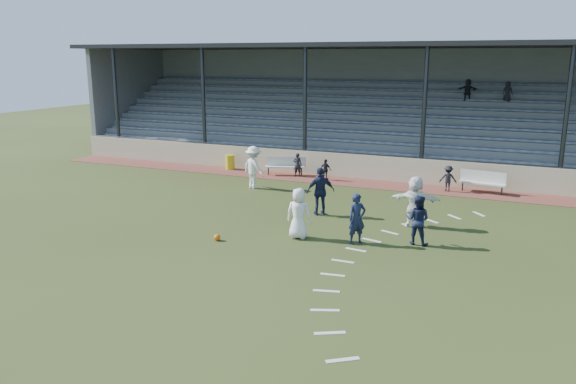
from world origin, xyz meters
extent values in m
plane|color=#2C3816|center=(0.00, 0.00, 0.00)|extent=(90.00, 90.00, 0.00)
cube|color=brown|center=(0.00, 10.50, 0.01)|extent=(34.00, 2.00, 0.02)
cube|color=beige|center=(0.00, 11.55, 0.60)|extent=(34.00, 0.18, 1.20)
cube|color=beige|center=(-3.69, 10.68, 0.45)|extent=(2.02, 1.05, 0.06)
cube|color=beige|center=(-3.69, 10.90, 0.70)|extent=(1.91, 0.72, 0.54)
cylinder|color=#292B30|center=(-4.49, 10.40, 0.22)|extent=(0.06, 0.06, 0.40)
cylinder|color=#292B30|center=(-2.89, 10.97, 0.22)|extent=(0.06, 0.06, 0.40)
cube|color=beige|center=(5.90, 10.63, 0.45)|extent=(2.04, 0.67, 0.06)
cube|color=beige|center=(5.90, 10.85, 0.70)|extent=(1.99, 0.34, 0.54)
cylinder|color=#292B30|center=(5.06, 10.75, 0.22)|extent=(0.06, 0.06, 0.40)
cylinder|color=#292B30|center=(6.75, 10.52, 0.22)|extent=(0.06, 0.06, 0.40)
cylinder|color=gold|center=(-7.05, 10.98, 0.41)|extent=(0.49, 0.49, 0.78)
sphere|color=#D95F0C|center=(-1.57, 0.21, 0.11)|extent=(0.22, 0.22, 0.22)
imported|color=white|center=(0.80, 1.53, 0.86)|extent=(0.89, 0.63, 1.72)
imported|color=#141B37|center=(2.74, 1.79, 0.83)|extent=(0.71, 0.71, 1.66)
imported|color=#141B37|center=(4.56, 2.48, 0.81)|extent=(0.85, 0.69, 1.62)
imported|color=white|center=(-3.89, 7.55, 0.98)|extent=(1.44, 1.16, 1.95)
imported|color=#141B37|center=(0.49, 4.51, 0.92)|extent=(1.16, 0.96, 1.85)
imported|color=white|center=(4.10, 4.40, 0.93)|extent=(1.77, 0.71, 1.86)
imported|color=black|center=(-2.99, 10.66, 0.62)|extent=(0.47, 0.34, 1.20)
imported|color=black|center=(-1.41, 10.45, 0.53)|extent=(0.64, 0.38, 1.03)
imported|color=black|center=(4.45, 10.39, 0.60)|extent=(0.81, 0.53, 1.17)
cube|color=gray|center=(0.00, 12.10, 0.60)|extent=(34.00, 0.80, 1.20)
cube|color=gray|center=(0.00, 12.20, 1.25)|extent=(33.00, 0.28, 0.10)
cube|color=gray|center=(0.00, 12.90, 0.80)|extent=(34.00, 0.80, 1.60)
cube|color=gray|center=(0.00, 13.00, 1.65)|extent=(33.00, 0.28, 0.10)
cube|color=gray|center=(0.00, 13.70, 1.00)|extent=(34.00, 0.80, 2.00)
cube|color=gray|center=(0.00, 13.80, 2.05)|extent=(33.00, 0.28, 0.10)
cube|color=gray|center=(0.00, 14.50, 1.20)|extent=(34.00, 0.80, 2.40)
cube|color=gray|center=(0.00, 14.60, 2.45)|extent=(33.00, 0.28, 0.10)
cube|color=gray|center=(0.00, 15.30, 1.40)|extent=(34.00, 0.80, 2.80)
cube|color=gray|center=(0.00, 15.40, 2.85)|extent=(33.00, 0.28, 0.10)
cube|color=gray|center=(0.00, 16.10, 1.60)|extent=(34.00, 0.80, 3.20)
cube|color=gray|center=(0.00, 16.20, 3.25)|extent=(33.00, 0.28, 0.10)
cube|color=gray|center=(0.00, 16.90, 1.80)|extent=(34.00, 0.80, 3.60)
cube|color=gray|center=(0.00, 17.00, 3.65)|extent=(33.00, 0.28, 0.10)
cube|color=gray|center=(0.00, 17.70, 2.00)|extent=(34.00, 0.80, 4.00)
cube|color=gray|center=(0.00, 17.80, 4.05)|extent=(33.00, 0.28, 0.10)
cube|color=gray|center=(0.00, 18.50, 2.20)|extent=(34.00, 0.80, 4.40)
cube|color=gray|center=(0.00, 18.60, 4.45)|extent=(33.00, 0.28, 0.10)
cube|color=gray|center=(0.00, 19.10, 3.20)|extent=(34.00, 0.40, 6.40)
cube|color=gray|center=(-16.85, 15.50, 3.20)|extent=(0.30, 7.80, 6.40)
cube|color=black|center=(0.00, 15.20, 6.50)|extent=(34.60, 9.00, 0.22)
cylinder|color=#292B30|center=(-15.00, 11.65, 3.25)|extent=(0.20, 0.20, 6.50)
cylinder|color=#292B30|center=(-9.00, 11.65, 3.25)|extent=(0.20, 0.20, 6.50)
cylinder|color=#292B30|center=(-3.00, 11.65, 3.25)|extent=(0.20, 0.20, 6.50)
cylinder|color=#292B30|center=(3.00, 11.65, 3.25)|extent=(0.20, 0.20, 6.50)
cylinder|color=#292B30|center=(9.00, 11.65, 3.25)|extent=(0.20, 0.20, 6.50)
cylinder|color=#292B30|center=(0.00, 11.55, 1.25)|extent=(34.00, 0.05, 0.05)
imported|color=black|center=(6.38, 16.94, 4.14)|extent=(0.60, 0.48, 1.08)
imported|color=black|center=(4.35, 16.94, 4.18)|extent=(1.13, 0.57, 1.17)
cube|color=silver|center=(6.12, 7.01, 0.01)|extent=(0.54, 0.61, 0.01)
cube|color=silver|center=(5.29, 6.22, 0.01)|extent=(0.59, 0.56, 0.01)
cube|color=silver|center=(4.57, 5.34, 0.01)|extent=(0.64, 0.51, 0.01)
cube|color=silver|center=(3.96, 4.38, 0.01)|extent=(0.67, 0.44, 0.01)
cube|color=silver|center=(3.48, 3.34, 0.01)|extent=(0.70, 0.37, 0.01)
cube|color=silver|center=(3.13, 2.26, 0.01)|extent=(0.71, 0.29, 0.01)
cube|color=silver|center=(2.92, 1.14, 0.01)|extent=(0.71, 0.21, 0.01)
cube|color=silver|center=(2.85, 0.00, 0.01)|extent=(0.70, 0.12, 0.01)
cube|color=silver|center=(2.92, -1.14, 0.01)|extent=(0.71, 0.21, 0.01)
cube|color=silver|center=(3.13, -2.26, 0.01)|extent=(0.71, 0.29, 0.01)
cube|color=silver|center=(3.48, -3.34, 0.01)|extent=(0.70, 0.37, 0.01)
cube|color=silver|center=(3.96, -4.38, 0.01)|extent=(0.67, 0.44, 0.01)
cube|color=silver|center=(4.57, -5.34, 0.01)|extent=(0.64, 0.51, 0.01)
camera|label=1|loc=(7.57, -15.10, 5.93)|focal=35.00mm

